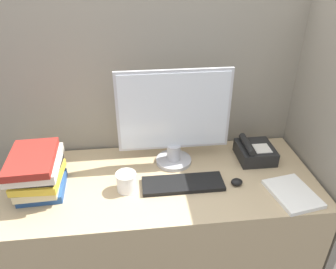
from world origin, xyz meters
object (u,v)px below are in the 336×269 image
coffee_cup (126,182)px  monitor (174,119)px  book_stack (37,172)px  desk_telephone (255,152)px  keyboard (183,184)px  mouse (237,182)px

coffee_cup → monitor: bearing=39.2°
book_stack → desk_telephone: (1.09, 0.15, -0.07)m
book_stack → desk_telephone: book_stack is taller
keyboard → book_stack: size_ratio=1.30×
desk_telephone → mouse: bearing=-127.2°
coffee_cup → desk_telephone: bearing=15.2°
keyboard → mouse: 0.26m
book_stack → desk_telephone: 1.11m
monitor → coffee_cup: monitor is taller
keyboard → mouse: mouse is taller
coffee_cup → book_stack: bearing=175.3°
coffee_cup → book_stack: 0.41m
monitor → keyboard: (0.02, -0.20, -0.25)m
keyboard → desk_telephone: desk_telephone is taller
monitor → keyboard: size_ratio=1.44×
mouse → desk_telephone: desk_telephone is taller
keyboard → coffee_cup: (-0.27, -0.00, 0.04)m
monitor → mouse: size_ratio=10.02×
coffee_cup → desk_telephone: desk_telephone is taller
coffee_cup → book_stack: book_stack is taller
keyboard → mouse: size_ratio=6.96×
monitor → keyboard: 0.32m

